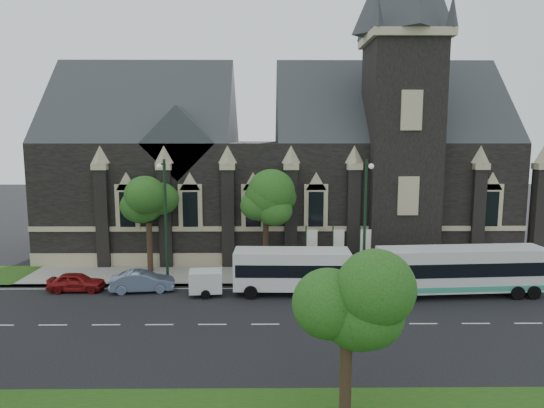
{
  "coord_description": "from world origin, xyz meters",
  "views": [
    {
      "loc": [
        3.14,
        -26.09,
        10.59
      ],
      "look_at": [
        3.44,
        6.0,
        6.05
      ],
      "focal_mm": 31.85,
      "sensor_mm": 36.0,
      "label": 1
    }
  ],
  "objects_px": {
    "tour_coach": "(461,270)",
    "car_far_red": "(77,282)",
    "banner_flag_center": "(337,247)",
    "shuttle_bus": "(292,269)",
    "street_lamp_mid": "(165,215)",
    "banner_flag_right": "(363,247)",
    "tree_walk_left": "(151,200)",
    "banner_flag_left": "(310,247)",
    "tree_park_east": "(351,302)",
    "sedan": "(142,281)",
    "street_lamp_near": "(366,215)",
    "box_trailer": "(206,281)",
    "tree_walk_right": "(268,198)"
  },
  "relations": [
    {
      "from": "tour_coach",
      "to": "car_far_red",
      "type": "height_order",
      "value": "tour_coach"
    },
    {
      "from": "banner_flag_center",
      "to": "shuttle_bus",
      "type": "relative_size",
      "value": 0.51
    },
    {
      "from": "street_lamp_mid",
      "to": "banner_flag_right",
      "type": "bearing_deg",
      "value": 7.6
    },
    {
      "from": "tree_walk_left",
      "to": "street_lamp_mid",
      "type": "bearing_deg",
      "value": -63.53
    },
    {
      "from": "street_lamp_mid",
      "to": "banner_flag_left",
      "type": "relative_size",
      "value": 2.25
    },
    {
      "from": "tour_coach",
      "to": "tree_park_east",
      "type": "bearing_deg",
      "value": -128.53
    },
    {
      "from": "car_far_red",
      "to": "tree_park_east",
      "type": "bearing_deg",
      "value": -134.41
    },
    {
      "from": "tree_park_east",
      "to": "sedan",
      "type": "xyz_separation_m",
      "value": [
        -11.63,
        15.27,
        -3.91
      ]
    },
    {
      "from": "street_lamp_near",
      "to": "banner_flag_left",
      "type": "height_order",
      "value": "street_lamp_near"
    },
    {
      "from": "street_lamp_mid",
      "to": "tour_coach",
      "type": "height_order",
      "value": "street_lamp_mid"
    },
    {
      "from": "street_lamp_mid",
      "to": "box_trailer",
      "type": "bearing_deg",
      "value": -33.11
    },
    {
      "from": "street_lamp_mid",
      "to": "tree_park_east",
      "type": "bearing_deg",
      "value": -58.21
    },
    {
      "from": "tree_park_east",
      "to": "banner_flag_left",
      "type": "xyz_separation_m",
      "value": [
        0.11,
        18.32,
        -2.24
      ]
    },
    {
      "from": "tree_walk_right",
      "to": "banner_flag_center",
      "type": "xyz_separation_m",
      "value": [
        5.08,
        -1.71,
        -3.43
      ]
    },
    {
      "from": "box_trailer",
      "to": "car_far_red",
      "type": "distance_m",
      "value": 9.05
    },
    {
      "from": "tree_walk_right",
      "to": "car_far_red",
      "type": "distance_m",
      "value": 14.93
    },
    {
      "from": "street_lamp_near",
      "to": "banner_flag_right",
      "type": "distance_m",
      "value": 3.34
    },
    {
      "from": "banner_flag_center",
      "to": "shuttle_bus",
      "type": "height_order",
      "value": "banner_flag_center"
    },
    {
      "from": "banner_flag_center",
      "to": "car_far_red",
      "type": "relative_size",
      "value": 1.05
    },
    {
      "from": "tree_park_east",
      "to": "street_lamp_mid",
      "type": "bearing_deg",
      "value": 121.79
    },
    {
      "from": "tree_walk_right",
      "to": "street_lamp_near",
      "type": "distance_m",
      "value": 7.72
    },
    {
      "from": "street_lamp_mid",
      "to": "sedan",
      "type": "distance_m",
      "value": 4.78
    },
    {
      "from": "street_lamp_near",
      "to": "sedan",
      "type": "bearing_deg",
      "value": -175.76
    },
    {
      "from": "tree_walk_right",
      "to": "sedan",
      "type": "xyz_separation_m",
      "value": [
        -8.66,
        -4.76,
        -5.11
      ]
    },
    {
      "from": "tree_park_east",
      "to": "banner_flag_right",
      "type": "relative_size",
      "value": 1.57
    },
    {
      "from": "tree_park_east",
      "to": "tree_walk_right",
      "type": "bearing_deg",
      "value": 98.42
    },
    {
      "from": "street_lamp_mid",
      "to": "box_trailer",
      "type": "xyz_separation_m",
      "value": [
        3.0,
        -1.96,
        -4.16
      ]
    },
    {
      "from": "street_lamp_mid",
      "to": "banner_flag_center",
      "type": "relative_size",
      "value": 2.25
    },
    {
      "from": "tree_park_east",
      "to": "box_trailer",
      "type": "distance_m",
      "value": 16.55
    },
    {
      "from": "street_lamp_near",
      "to": "street_lamp_mid",
      "type": "relative_size",
      "value": 1.0
    },
    {
      "from": "tour_coach",
      "to": "street_lamp_mid",
      "type": "bearing_deg",
      "value": 170.05
    },
    {
      "from": "banner_flag_center",
      "to": "car_far_red",
      "type": "distance_m",
      "value": 18.6
    },
    {
      "from": "tree_walk_right",
      "to": "street_lamp_mid",
      "type": "height_order",
      "value": "street_lamp_mid"
    },
    {
      "from": "tree_park_east",
      "to": "shuttle_bus",
      "type": "xyz_separation_m",
      "value": [
        -1.38,
        14.75,
        -2.89
      ]
    },
    {
      "from": "banner_flag_center",
      "to": "box_trailer",
      "type": "height_order",
      "value": "banner_flag_center"
    },
    {
      "from": "street_lamp_near",
      "to": "box_trailer",
      "type": "bearing_deg",
      "value": -169.9
    },
    {
      "from": "street_lamp_near",
      "to": "street_lamp_mid",
      "type": "height_order",
      "value": "same"
    },
    {
      "from": "banner_flag_left",
      "to": "sedan",
      "type": "relative_size",
      "value": 0.93
    },
    {
      "from": "shuttle_bus",
      "to": "tour_coach",
      "type": "bearing_deg",
      "value": -0.85
    },
    {
      "from": "banner_flag_left",
      "to": "car_far_red",
      "type": "xyz_separation_m",
      "value": [
        -16.29,
        -2.94,
        -1.74
      ]
    },
    {
      "from": "box_trailer",
      "to": "street_lamp_mid",
      "type": "bearing_deg",
      "value": 141.42
    },
    {
      "from": "tour_coach",
      "to": "box_trailer",
      "type": "xyz_separation_m",
      "value": [
        -17.05,
        0.18,
        -0.82
      ]
    },
    {
      "from": "sedan",
      "to": "car_far_red",
      "type": "height_order",
      "value": "sedan"
    },
    {
      "from": "street_lamp_near",
      "to": "banner_flag_left",
      "type": "xyz_separation_m",
      "value": [
        -3.71,
        1.91,
        -2.73
      ]
    },
    {
      "from": "banner_flag_center",
      "to": "street_lamp_mid",
      "type": "bearing_deg",
      "value": -171.18
    },
    {
      "from": "tree_walk_left",
      "to": "banner_flag_right",
      "type": "distance_m",
      "value": 16.52
    },
    {
      "from": "street_lamp_near",
      "to": "shuttle_bus",
      "type": "relative_size",
      "value": 1.15
    },
    {
      "from": "street_lamp_mid",
      "to": "shuttle_bus",
      "type": "distance_m",
      "value": 9.57
    },
    {
      "from": "sedan",
      "to": "banner_flag_right",
      "type": "bearing_deg",
      "value": -86.65
    },
    {
      "from": "banner_flag_left",
      "to": "sedan",
      "type": "height_order",
      "value": "banner_flag_left"
    }
  ]
}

